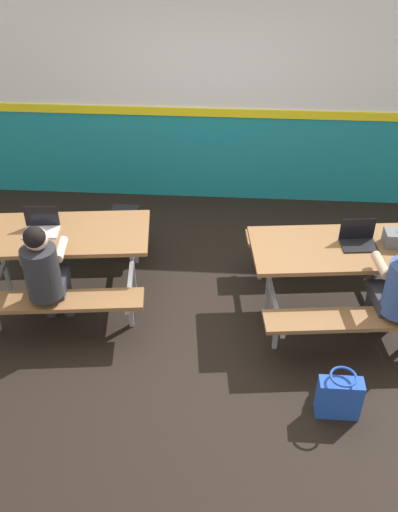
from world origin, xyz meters
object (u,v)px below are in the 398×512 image
(picnic_table_left, at_px, (66,247))
(picnic_table_right, at_px, (337,262))
(tote_bag_bright, at_px, (339,397))
(satchel_spare, at_px, (127,225))
(laptop_silver, at_px, (41,226))
(laptop_dark, at_px, (358,240))
(student_nearer, at_px, (45,271))

(picnic_table_left, xyz_separation_m, picnic_table_right, (2.57, -0.06, 0.00))
(tote_bag_bright, bearing_deg, satchel_spare, 131.90)
(laptop_silver, relative_size, laptop_dark, 1.00)
(student_nearer, xyz_separation_m, laptop_silver, (-0.19, 0.58, 0.08))
(satchel_spare, bearing_deg, picnic_table_right, -25.56)
(laptop_silver, distance_m, satchel_spare, 1.27)
(picnic_table_right, distance_m, tote_bag_bright, 1.33)
(student_nearer, distance_m, tote_bag_bright, 2.65)
(laptop_dark, bearing_deg, picnic_table_right, -161.10)
(picnic_table_right, height_order, laptop_dark, laptop_dark)
(laptop_dark, bearing_deg, tote_bag_bright, -101.33)
(picnic_table_left, xyz_separation_m, laptop_silver, (-0.21, 0.01, 0.22))
(picnic_table_right, xyz_separation_m, laptop_silver, (-2.77, 0.08, 0.22))
(picnic_table_right, xyz_separation_m, student_nearer, (-2.58, -0.50, 0.14))
(laptop_silver, height_order, satchel_spare, laptop_silver)
(picnic_table_left, xyz_separation_m, satchel_spare, (0.39, 0.98, -0.36))
(tote_bag_bright, bearing_deg, student_nearer, 162.69)
(picnic_table_left, relative_size, laptop_silver, 4.99)
(picnic_table_left, distance_m, student_nearer, 0.58)
(student_nearer, relative_size, satchel_spare, 2.74)
(picnic_table_right, distance_m, laptop_dark, 0.28)
(student_nearer, height_order, tote_bag_bright, student_nearer)
(picnic_table_left, relative_size, student_nearer, 1.42)
(tote_bag_bright, bearing_deg, laptop_dark, 78.67)
(laptop_dark, bearing_deg, student_nearer, -168.55)
(picnic_table_right, distance_m, satchel_spare, 2.44)
(picnic_table_left, distance_m, laptop_silver, 0.30)
(tote_bag_bright, height_order, satchel_spare, satchel_spare)
(tote_bag_bright, distance_m, satchel_spare, 3.11)
(picnic_table_right, distance_m, student_nearer, 2.63)
(satchel_spare, bearing_deg, laptop_dark, -22.83)
(laptop_silver, bearing_deg, satchel_spare, 58.42)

